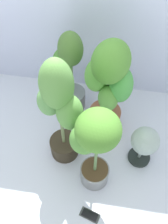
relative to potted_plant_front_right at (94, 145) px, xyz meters
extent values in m
plane|color=silver|center=(-0.30, 0.11, -0.51)|extent=(8.00, 8.00, 0.00)
cylinder|color=gray|center=(0.02, 0.00, -0.44)|extent=(0.22, 0.22, 0.16)
cylinder|color=#48351E|center=(0.02, 0.00, -0.36)|extent=(0.20, 0.20, 0.02)
cylinder|color=#577745|center=(0.02, 0.00, -0.05)|extent=(0.02, 0.02, 0.61)
ellipsoid|color=#487F2A|center=(0.02, 0.00, 0.18)|extent=(0.30, 0.30, 0.25)
ellipsoid|color=#4F8937|center=(-0.07, 0.01, 0.02)|extent=(0.22, 0.21, 0.22)
cylinder|color=slate|center=(-0.27, 0.68, -0.42)|extent=(0.22, 0.22, 0.18)
cylinder|color=#422D22|center=(-0.27, 0.68, -0.34)|extent=(0.21, 0.21, 0.02)
cylinder|color=#61794B|center=(-0.27, 0.68, -0.06)|extent=(0.02, 0.02, 0.55)
ellipsoid|color=#486F2F|center=(-0.27, 0.68, 0.15)|extent=(0.26, 0.27, 0.28)
ellipsoid|color=#488430|center=(-0.34, 0.71, 0.01)|extent=(0.24, 0.24, 0.19)
cylinder|color=#93563A|center=(0.04, 0.51, -0.42)|extent=(0.27, 0.27, 0.19)
cylinder|color=#493622|center=(0.04, 0.51, -0.33)|extent=(0.25, 0.25, 0.02)
cylinder|color=#5D7938|center=(0.04, 0.51, -0.01)|extent=(0.02, 0.02, 0.63)
ellipsoid|color=#518E32|center=(0.04, 0.51, 0.23)|extent=(0.36, 0.38, 0.32)
ellipsoid|color=#5CA33E|center=(-0.05, 0.53, 0.07)|extent=(0.21, 0.23, 0.28)
ellipsoid|color=green|center=(0.13, 0.49, 0.04)|extent=(0.21, 0.23, 0.31)
ellipsoid|color=#5A9A3D|center=(0.05, 0.44, -0.07)|extent=(0.22, 0.22, 0.24)
cylinder|color=#332A1B|center=(-0.25, 0.19, -0.43)|extent=(0.23, 0.23, 0.17)
cylinder|color=#3B2918|center=(-0.25, 0.19, -0.35)|extent=(0.21, 0.21, 0.02)
cylinder|color=#677747|center=(-0.25, 0.19, 0.02)|extent=(0.02, 0.02, 0.74)
ellipsoid|color=#578A3F|center=(-0.25, 0.19, 0.30)|extent=(0.27, 0.27, 0.38)
ellipsoid|color=#5A904B|center=(-0.32, 0.21, 0.11)|extent=(0.17, 0.16, 0.24)
ellipsoid|color=#568D3F|center=(-0.18, 0.16, 0.08)|extent=(0.24, 0.24, 0.31)
cube|color=#333835|center=(0.02, -0.29, -0.51)|extent=(0.16, 0.11, 0.01)
cube|color=black|center=(0.02, -0.29, -0.51)|extent=(0.13, 0.09, 0.00)
cylinder|color=black|center=(0.36, 0.22, -0.50)|extent=(0.18, 0.18, 0.03)
cylinder|color=#97AA9F|center=(0.36, 0.22, -0.42)|extent=(0.02, 0.02, 0.15)
sphere|color=#97AA9F|center=(0.36, 0.22, -0.24)|extent=(0.30, 0.30, 0.21)
camera|label=1|loc=(0.05, -0.75, 1.37)|focal=40.19mm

